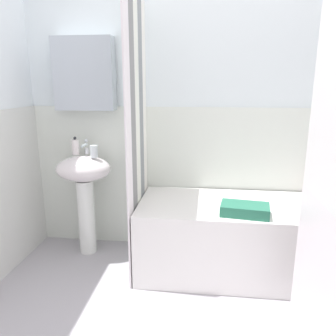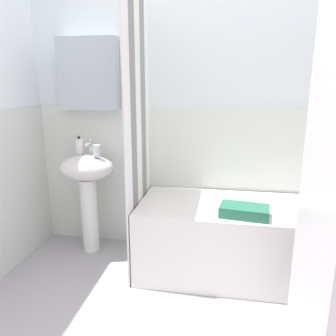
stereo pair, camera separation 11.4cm
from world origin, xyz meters
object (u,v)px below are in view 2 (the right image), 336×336
object	(u,v)px
sink	(88,182)
toothbrush_cup	(97,151)
towel_folded	(244,211)
conditioner_bottle	(327,186)
bathtub	(248,240)
soap_dispenser	(79,146)

from	to	relation	value
sink	toothbrush_cup	bearing A→B (deg)	-10.34
towel_folded	toothbrush_cup	bearing A→B (deg)	163.96
toothbrush_cup	conditioner_bottle	world-z (taller)	toothbrush_cup
sink	towel_folded	size ratio (longest dim) A/B	2.62
bathtub	conditioner_bottle	world-z (taller)	conditioner_bottle
bathtub	towel_folded	xyz separation A→B (m)	(-0.06, -0.20, 0.30)
soap_dispenser	towel_folded	xyz separation A→B (m)	(1.32, -0.41, -0.32)
towel_folded	bathtub	bearing A→B (deg)	74.03
toothbrush_cup	towel_folded	size ratio (longest dim) A/B	0.30
bathtub	towel_folded	distance (m)	0.37
toothbrush_cup	towel_folded	distance (m)	1.22
soap_dispenser	conditioner_bottle	distance (m)	1.96
sink	bathtub	world-z (taller)	sink
soap_dispenser	toothbrush_cup	world-z (taller)	soap_dispenser
soap_dispenser	towel_folded	bearing A→B (deg)	-17.45
sink	toothbrush_cup	xyz separation A→B (m)	(0.10, -0.02, 0.27)
bathtub	soap_dispenser	bearing A→B (deg)	171.09
soap_dispenser	toothbrush_cup	xyz separation A→B (m)	(0.18, -0.09, -0.02)
soap_dispenser	towel_folded	size ratio (longest dim) A/B	0.46
toothbrush_cup	conditioner_bottle	xyz separation A→B (m)	(1.76, 0.14, -0.24)
sink	conditioner_bottle	xyz separation A→B (m)	(1.86, 0.12, 0.03)
bathtub	conditioner_bottle	bearing A→B (deg)	25.21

